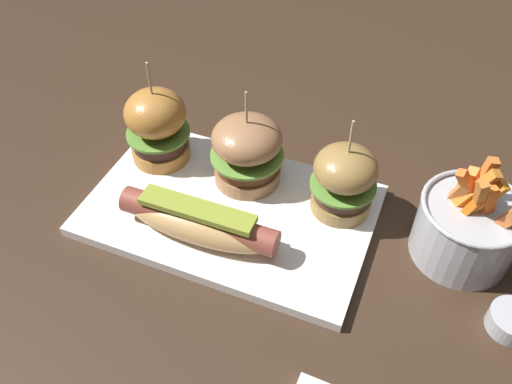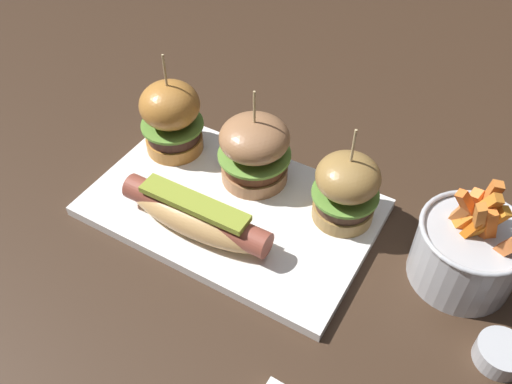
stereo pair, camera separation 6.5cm
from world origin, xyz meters
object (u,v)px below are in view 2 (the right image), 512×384
(platter_main, at_px, (232,207))
(slider_left, at_px, (171,117))
(fries_bucket, at_px, (467,250))
(hot_dog, at_px, (196,216))
(slider_center, at_px, (256,151))
(sauce_ramekin, at_px, (501,353))
(slider_right, at_px, (346,189))

(platter_main, xyz_separation_m, slider_left, (-0.13, 0.05, 0.06))
(platter_main, bearing_deg, fries_bucket, 9.76)
(hot_dog, height_order, slider_left, slider_left)
(slider_center, xyz_separation_m, sauce_ramekin, (0.34, -0.09, -0.05))
(slider_center, bearing_deg, fries_bucket, -1.85)
(slider_left, xyz_separation_m, slider_right, (0.26, 0.00, -0.01))
(slider_left, distance_m, slider_center, 0.13)
(hot_dog, height_order, slider_right, slider_right)
(hot_dog, bearing_deg, slider_center, 82.02)
(platter_main, xyz_separation_m, sauce_ramekin, (0.35, -0.04, 0.01))
(fries_bucket, xyz_separation_m, sauce_ramekin, (0.07, -0.09, -0.03))
(slider_left, distance_m, slider_right, 0.26)
(slider_right, bearing_deg, slider_center, 178.04)
(hot_dog, distance_m, slider_right, 0.18)
(platter_main, height_order, slider_center, slider_center)
(slider_left, relative_size, fries_bucket, 1.09)
(slider_center, bearing_deg, slider_left, -178.00)
(hot_dog, bearing_deg, slider_left, 135.95)
(slider_right, bearing_deg, platter_main, -157.85)
(hot_dog, bearing_deg, sauce_ramekin, 3.28)
(fries_bucket, relative_size, sauce_ramekin, 2.67)
(slider_center, relative_size, slider_right, 1.01)
(platter_main, distance_m, hot_dog, 0.07)
(slider_right, relative_size, sauce_ramekin, 2.67)
(platter_main, height_order, slider_right, slider_right)
(hot_dog, bearing_deg, fries_bucket, 19.78)
(platter_main, bearing_deg, slider_right, 22.15)
(slider_center, xyz_separation_m, fries_bucket, (0.28, -0.01, -0.02))
(hot_dog, xyz_separation_m, sauce_ramekin, (0.36, 0.02, -0.03))
(slider_right, bearing_deg, sauce_ramekin, -22.57)
(hot_dog, distance_m, fries_bucket, 0.31)
(slider_right, xyz_separation_m, sauce_ramekin, (0.22, -0.09, -0.05))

